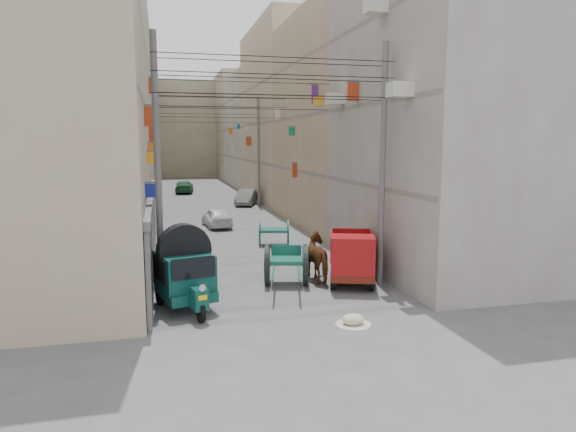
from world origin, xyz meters
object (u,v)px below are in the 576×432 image
object	(u,v)px
horse	(321,258)
distant_car_grey	(246,197)
tonga_cart	(286,264)
auto_rickshaw	(185,271)
feed_sack	(353,319)
distant_car_green	(184,187)
distant_car_white	(217,217)
second_cart	(274,231)
mini_truck	(352,260)

from	to	relation	value
horse	distant_car_grey	world-z (taller)	horse
horse	tonga_cart	bearing A→B (deg)	4.20
auto_rickshaw	feed_sack	bearing A→B (deg)	-44.37
distant_car_grey	distant_car_green	world-z (taller)	distant_car_grey
distant_car_white	distant_car_grey	distance (m)	10.24
horse	feed_sack	bearing A→B (deg)	78.28
second_cart	tonga_cart	bearing A→B (deg)	-86.53
tonga_cart	distant_car_grey	size ratio (longest dim) A/B	0.91
tonga_cart	mini_truck	world-z (taller)	mini_truck
second_cart	distant_car_grey	world-z (taller)	second_cart
auto_rickshaw	distant_car_white	distance (m)	14.50
horse	distant_car_white	xyz separation A→B (m)	(-2.30, 12.36, -0.25)
mini_truck	distant_car_grey	distance (m)	22.80
horse	distant_car_green	distance (m)	32.87
tonga_cart	feed_sack	bearing A→B (deg)	-65.22
second_cart	distant_car_white	distance (m)	6.25
tonga_cart	distant_car_green	distance (m)	32.99
feed_sack	horse	xyz separation A→B (m)	(0.49, 4.42, 0.67)
second_cart	horse	size ratio (longest dim) A/B	0.84
auto_rickshaw	distant_car_white	world-z (taller)	auto_rickshaw
tonga_cart	distant_car_white	bearing A→B (deg)	108.49
tonga_cart	feed_sack	xyz separation A→B (m)	(0.81, -4.20, -0.58)
tonga_cart	mini_truck	size ratio (longest dim) A/B	0.94
auto_rickshaw	tonga_cart	world-z (taller)	auto_rickshaw
second_cart	feed_sack	bearing A→B (deg)	-78.91
distant_car_white	auto_rickshaw	bearing A→B (deg)	74.23
horse	second_cart	bearing A→B (deg)	-93.07
tonga_cart	distant_car_green	world-z (taller)	tonga_cart
horse	distant_car_white	size ratio (longest dim) A/B	0.59
mini_truck	auto_rickshaw	bearing A→B (deg)	-148.79
mini_truck	distant_car_green	size ratio (longest dim) A/B	0.88
feed_sack	distant_car_grey	world-z (taller)	distant_car_grey
auto_rickshaw	tonga_cart	bearing A→B (deg)	12.29
mini_truck	horse	xyz separation A→B (m)	(-0.87, 0.74, -0.05)
feed_sack	second_cart	bearing A→B (deg)	88.80
mini_truck	feed_sack	bearing A→B (deg)	-90.98
feed_sack	distant_car_white	world-z (taller)	distant_car_white
distant_car_grey	distant_car_green	xyz separation A→B (m)	(-4.18, 10.66, -0.02)
tonga_cart	mini_truck	distance (m)	2.23
mini_truck	feed_sack	xyz separation A→B (m)	(-1.36, -3.68, -0.72)
auto_rickshaw	feed_sack	xyz separation A→B (m)	(4.26, -2.49, -0.97)
feed_sack	horse	size ratio (longest dim) A/B	0.31
distant_car_green	mini_truck	bearing A→B (deg)	102.18
tonga_cart	second_cart	bearing A→B (deg)	95.08
feed_sack	horse	distance (m)	4.50
second_cart	distant_car_green	world-z (taller)	second_cart
mini_truck	second_cart	world-z (taller)	mini_truck
second_cart	horse	distance (m)	6.46
distant_car_grey	feed_sack	bearing A→B (deg)	-74.34
tonga_cart	feed_sack	distance (m)	4.32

